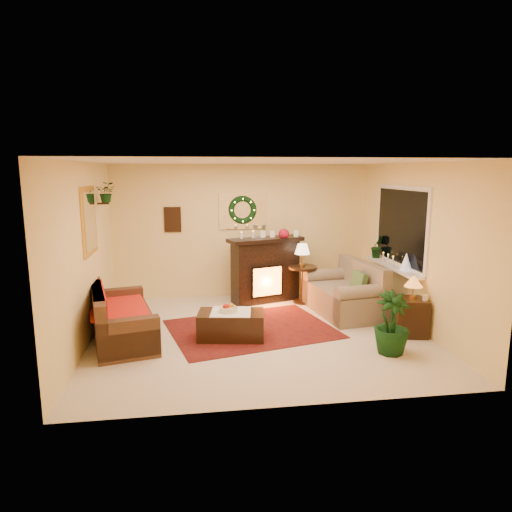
{
  "coord_description": "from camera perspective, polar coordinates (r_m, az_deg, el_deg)",
  "views": [
    {
      "loc": [
        -1.0,
        -6.63,
        2.47
      ],
      "look_at": [
        0.0,
        0.35,
        1.15
      ],
      "focal_mm": 32.0,
      "sensor_mm": 36.0,
      "label": 1
    }
  ],
  "objects": [
    {
      "name": "sill_plant",
      "position": [
        8.67,
        14.95,
        1.05
      ],
      "size": [
        0.31,
        0.25,
        0.56
      ],
      "primitive_type": "imported",
      "color": "#14411A",
      "rests_on": "window_sill"
    },
    {
      "name": "gold_mirror",
      "position": [
        7.13,
        -20.15,
        4.15
      ],
      "size": [
        0.03,
        0.84,
        1.0
      ],
      "primitive_type": "cube",
      "color": "gold",
      "rests_on": "wall_left"
    },
    {
      "name": "side_table_round",
      "position": [
        8.69,
        5.82,
        -3.75
      ],
      "size": [
        0.65,
        0.65,
        0.71
      ],
      "primitive_type": "cylinder",
      "rotation": [
        0.0,
        0.0,
        0.22
      ],
      "color": "black",
      "rests_on": "floor"
    },
    {
      "name": "fruit_bowl",
      "position": [
        6.81,
        -3.47,
        -6.68
      ],
      "size": [
        0.27,
        0.27,
        0.06
      ],
      "primitive_type": "cylinder",
      "color": "beige",
      "rests_on": "coffee_table"
    },
    {
      "name": "mantel_candle_b",
      "position": [
        8.55,
        -0.36,
        2.46
      ],
      "size": [
        0.07,
        0.07,
        0.2
      ],
      "primitive_type": "cylinder",
      "color": "silver",
      "rests_on": "fireplace"
    },
    {
      "name": "window_sill",
      "position": [
        8.1,
        16.71,
        -1.25
      ],
      "size": [
        0.22,
        1.86,
        0.04
      ],
      "primitive_type": "cube",
      "color": "white",
      "rests_on": "wall_right"
    },
    {
      "name": "mantel_candle_a",
      "position": [
        8.46,
        -1.83,
        2.38
      ],
      "size": [
        0.06,
        0.06,
        0.18
      ],
      "primitive_type": "cylinder",
      "color": "white",
      "rests_on": "fireplace"
    },
    {
      "name": "hanging_plant",
      "position": [
        7.82,
        -18.12,
        6.41
      ],
      "size": [
        0.33,
        0.28,
        0.36
      ],
      "primitive_type": "imported",
      "color": "#194719",
      "rests_on": "wall_left"
    },
    {
      "name": "wall_art",
      "position": [
        8.92,
        -10.38,
        4.51
      ],
      "size": [
        0.32,
        0.03,
        0.48
      ],
      "primitive_type": "cube",
      "color": "#381E11",
      "rests_on": "wall_back"
    },
    {
      "name": "wall_back",
      "position": [
        9.02,
        -1.71,
        3.14
      ],
      "size": [
        5.0,
        5.0,
        0.0
      ],
      "primitive_type": "plane",
      "color": "#EFD88C",
      "rests_on": "ground"
    },
    {
      "name": "fireplace",
      "position": [
        8.71,
        1.17,
        -2.14
      ],
      "size": [
        1.33,
        0.76,
        1.16
      ],
      "primitive_type": "cube",
      "rotation": [
        0.0,
        0.0,
        0.3
      ],
      "color": "black",
      "rests_on": "floor"
    },
    {
      "name": "area_rug",
      "position": [
        7.32,
        -0.57,
        -9.08
      ],
      "size": [
        2.84,
        2.38,
        0.01
      ],
      "primitive_type": "cube",
      "rotation": [
        0.0,
        0.0,
        0.24
      ],
      "color": "maroon",
      "rests_on": "floor"
    },
    {
      "name": "mantel_mirror",
      "position": [
        8.95,
        -1.71,
        5.66
      ],
      "size": [
        0.92,
        0.02,
        0.72
      ],
      "primitive_type": "cube",
      "color": "white",
      "rests_on": "wall_back"
    },
    {
      "name": "wall_left",
      "position": [
        6.9,
        -20.58,
        0.15
      ],
      "size": [
        4.5,
        4.5,
        0.0
      ],
      "primitive_type": "plane",
      "color": "#EFD88C",
      "rests_on": "ground"
    },
    {
      "name": "wall_right",
      "position": [
        7.59,
        19.43,
        1.12
      ],
      "size": [
        4.5,
        4.5,
        0.0
      ],
      "primitive_type": "plane",
      "color": "#EFD88C",
      "rests_on": "ground"
    },
    {
      "name": "lamp_tiffany",
      "position": [
        7.23,
        19.05,
        -3.8
      ],
      "size": [
        0.27,
        0.27,
        0.4
      ],
      "primitive_type": "cone",
      "color": "orange",
      "rests_on": "end_table_square"
    },
    {
      "name": "wreath",
      "position": [
        8.91,
        -1.68,
        5.77
      ],
      "size": [
        0.55,
        0.11,
        0.55
      ],
      "primitive_type": "torus",
      "rotation": [
        1.57,
        0.0,
        0.0
      ],
      "color": "#194719",
      "rests_on": "wall_back"
    },
    {
      "name": "ceiling",
      "position": [
        6.71,
        0.43,
        11.71
      ],
      "size": [
        5.0,
        5.0,
        0.0
      ],
      "primitive_type": "plane",
      "color": "white",
      "rests_on": "ground"
    },
    {
      "name": "loveseat",
      "position": [
        8.13,
        10.88,
        -4.19
      ],
      "size": [
        1.12,
        1.68,
        0.91
      ],
      "primitive_type": "cube",
      "rotation": [
        0.0,
        0.0,
        0.14
      ],
      "color": "#AB9D8C",
      "rests_on": "floor"
    },
    {
      "name": "mini_tree",
      "position": [
        7.69,
        18.26,
        -0.65
      ],
      "size": [
        0.19,
        0.19,
        0.28
      ],
      "primitive_type": "cone",
      "color": "silver",
      "rests_on": "window_sill"
    },
    {
      "name": "floor",
      "position": [
        7.15,
        0.4,
        -9.62
      ],
      "size": [
        5.0,
        5.0,
        0.0
      ],
      "primitive_type": "plane",
      "color": "beige",
      "rests_on": "ground"
    },
    {
      "name": "coffee_table",
      "position": [
        6.88,
        -3.13,
        -8.6
      ],
      "size": [
        1.04,
        0.68,
        0.41
      ],
      "primitive_type": "cube",
      "rotation": [
        0.0,
        0.0,
        -0.15
      ],
      "color": "#381C0E",
      "rests_on": "floor"
    },
    {
      "name": "red_throw",
      "position": [
        7.23,
        -16.89,
        -6.06
      ],
      "size": [
        0.81,
        1.32,
        0.02
      ],
      "primitive_type": "cube",
      "color": "#B60001",
      "rests_on": "sofa"
    },
    {
      "name": "lamp_cream",
      "position": [
        8.55,
        5.79,
        -0.17
      ],
      "size": [
        0.28,
        0.28,
        0.44
      ],
      "primitive_type": "cone",
      "color": "#FFE8AB",
      "rests_on": "side_table_round"
    },
    {
      "name": "poinsettia",
      "position": [
        8.61,
        3.5,
        2.77
      ],
      "size": [
        0.2,
        0.2,
        0.2
      ],
      "primitive_type": "sphere",
      "color": "#A60F27",
      "rests_on": "fireplace"
    },
    {
      "name": "window_glass",
      "position": [
        8.03,
        17.55,
        3.53
      ],
      "size": [
        0.02,
        1.7,
        1.22
      ],
      "primitive_type": "cube",
      "color": "black",
      "rests_on": "wall_right"
    },
    {
      "name": "end_table_square",
      "position": [
        7.38,
        18.65,
        -7.32
      ],
      "size": [
        0.54,
        0.54,
        0.57
      ],
      "primitive_type": "cube",
      "rotation": [
        0.0,
        0.0,
        -0.19
      ],
      "color": "#512C10",
      "rests_on": "floor"
    },
    {
      "name": "wall_front",
      "position": [
        4.65,
        4.55,
        -4.04
      ],
      "size": [
        5.0,
        5.0,
        0.0
      ],
      "primitive_type": "plane",
      "color": "#EFD88C",
      "rests_on": "ground"
    },
    {
      "name": "window_frame",
      "position": [
        8.04,
        17.65,
        3.53
      ],
      "size": [
        0.03,
        1.86,
        1.36
      ],
      "primitive_type": "cube",
      "color": "white",
      "rests_on": "wall_right"
    },
    {
      "name": "floor_palm",
      "position": [
        6.53,
        16.6,
        -7.89
      ],
      "size": [
        1.73,
        1.73,
        2.58
      ],
      "primitive_type": "imported",
      "rotation": [
        0.0,
        0.0,
        0.22
      ],
      "color": "#194918",
      "rests_on": "floor"
    },
    {
      "name": "sofa",
      "position": [
        7.07,
        -16.36,
        -6.63
      ],
      "size": [
        1.21,
        1.98,
        0.79
      ],
      "primitive_type": "cube",
      "rotation": [
        0.0,
        0.0,
        0.23
      ],
      "color": "#47241B",
      "rests_on": "floor"
    }
  ]
}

